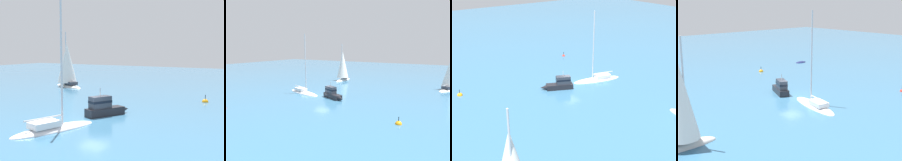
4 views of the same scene
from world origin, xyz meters
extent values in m
plane|color=teal|center=(0.00, 0.00, 0.00)|extent=(160.00, 160.00, 0.00)
ellipsoid|color=silver|center=(17.89, -19.19, 0.00)|extent=(7.47, 4.54, 0.88)
cube|color=#2D333D|center=(17.08, -18.86, 0.70)|extent=(2.54, 2.09, 0.51)
cylinder|color=silver|center=(18.56, -19.47, 4.83)|extent=(0.17, 0.17, 8.78)
cylinder|color=silver|center=(17.04, -18.85, 1.20)|extent=(3.08, 1.35, 0.13)
cone|color=white|center=(18.19, -19.32, 4.03)|extent=(4.26, 4.26, 6.58)
cylinder|color=white|center=(18.41, -19.18, 0.94)|extent=(0.32, 0.32, 1.01)
sphere|color=#C76867|center=(18.41, -19.18, 1.57)|extent=(0.24, 0.24, 0.24)
cube|color=black|center=(0.09, -2.13, 0.40)|extent=(2.79, 4.14, 0.79)
cone|color=black|center=(-0.90, -4.34, 0.40)|extent=(1.13, 1.23, 0.79)
cube|color=#2D333D|center=(0.32, -1.62, 1.39)|extent=(1.80, 2.33, 1.18)
cube|color=black|center=(0.32, -1.62, 1.44)|extent=(1.85, 2.39, 0.24)
cylinder|color=silver|center=(0.32, -1.62, 2.39)|extent=(0.08, 0.08, 0.83)
ellipsoid|color=white|center=(0.66, 4.81, 0.00)|extent=(3.93, 8.24, 0.75)
cube|color=white|center=(0.90, 5.74, 0.63)|extent=(1.95, 2.67, 0.50)
cylinder|color=silver|center=(0.46, 4.03, 5.76)|extent=(0.17, 0.17, 10.76)
cylinder|color=silver|center=(0.91, 5.77, 1.13)|extent=(1.03, 3.52, 0.13)
sphere|color=orange|center=(-6.33, -15.15, 0.00)|extent=(0.78, 0.78, 0.78)
cylinder|color=black|center=(-6.33, -15.15, 0.64)|extent=(0.08, 0.08, 0.49)
camera|label=1|loc=(-16.82, 25.33, 6.76)|focal=53.30mm
camera|label=2|loc=(-29.37, -20.68, 8.88)|focal=33.07mm
camera|label=3|loc=(36.82, -27.92, 19.07)|focal=51.89mm
camera|label=4|loc=(28.24, 31.78, 12.35)|focal=54.63mm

